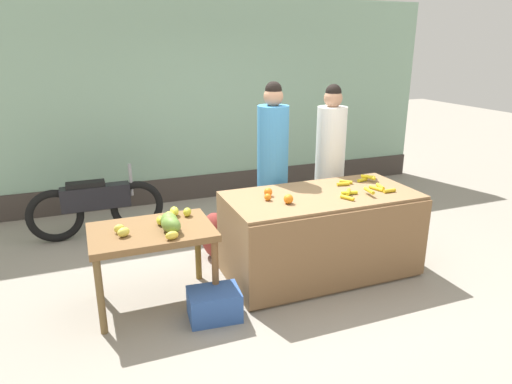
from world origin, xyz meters
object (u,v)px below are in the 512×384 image
at_px(parked_motorcycle, 97,205).
at_px(produce_sack, 215,235).
at_px(vendor_woman_white_shirt, 330,164).
at_px(produce_crate, 214,304).
at_px(vendor_woman_blue_shirt, 273,168).

bearing_deg(parked_motorcycle, produce_sack, -42.83).
distance_m(vendor_woman_white_shirt, produce_sack, 1.57).
bearing_deg(produce_sack, vendor_woman_white_shirt, 1.31).
height_order(vendor_woman_white_shirt, produce_crate, vendor_woman_white_shirt).
bearing_deg(produce_sack, produce_crate, -107.07).
distance_m(vendor_woman_blue_shirt, produce_crate, 1.74).
height_order(parked_motorcycle, produce_sack, parked_motorcycle).
bearing_deg(vendor_woman_blue_shirt, produce_sack, 179.01).
relative_size(parked_motorcycle, produce_sack, 3.10).
height_order(vendor_woman_blue_shirt, parked_motorcycle, vendor_woman_blue_shirt).
bearing_deg(vendor_woman_white_shirt, produce_crate, -146.44).
bearing_deg(produce_crate, produce_sack, 72.93).
xyz_separation_m(vendor_woman_blue_shirt, vendor_woman_white_shirt, (0.75, 0.04, -0.03)).
height_order(parked_motorcycle, produce_crate, parked_motorcycle).
bearing_deg(vendor_woman_white_shirt, parked_motorcycle, 157.88).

